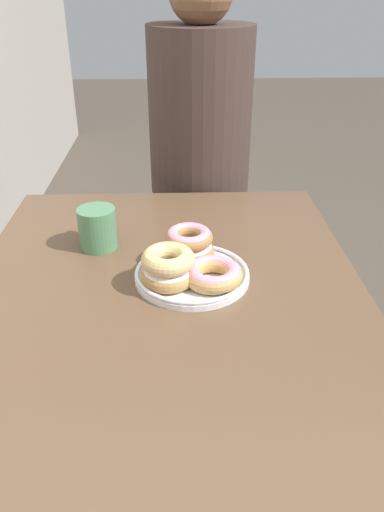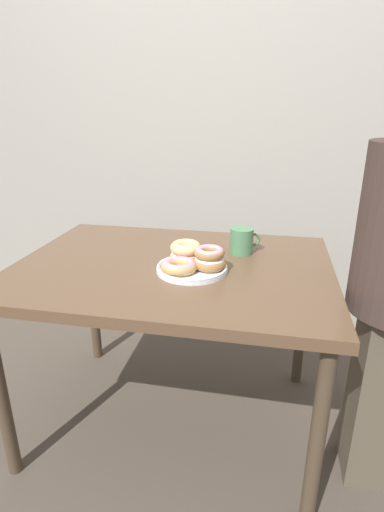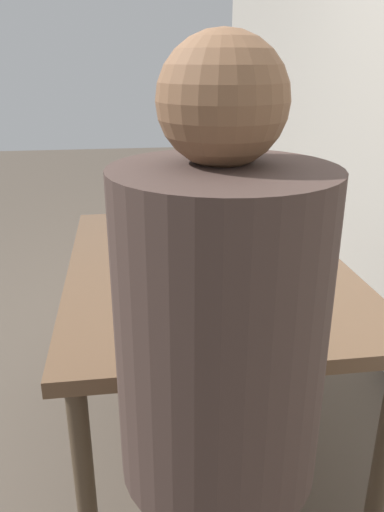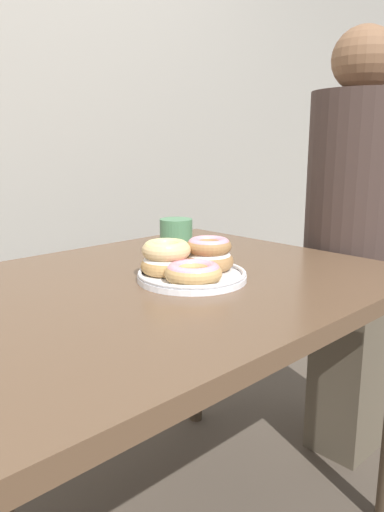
{
  "view_description": "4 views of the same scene",
  "coord_description": "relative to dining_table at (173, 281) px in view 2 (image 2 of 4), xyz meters",
  "views": [
    {
      "loc": [
        -0.89,
        0.15,
        1.37
      ],
      "look_at": [
        0.09,
        0.12,
        0.82
      ],
      "focal_mm": 35.0,
      "sensor_mm": 36.0,
      "label": 1
    },
    {
      "loc": [
        0.36,
        -1.22,
        1.33
      ],
      "look_at": [
        0.09,
        0.12,
        0.82
      ],
      "focal_mm": 28.0,
      "sensor_mm": 36.0,
      "label": 2
    },
    {
      "loc": [
        1.51,
        -0.08,
        1.38
      ],
      "look_at": [
        0.09,
        0.12,
        0.82
      ],
      "focal_mm": 35.0,
      "sensor_mm": 36.0,
      "label": 3
    },
    {
      "loc": [
        -0.72,
        -0.71,
        1.09
      ],
      "look_at": [
        0.09,
        0.12,
        0.82
      ],
      "focal_mm": 35.0,
      "sensor_mm": 36.0,
      "label": 4
    }
  ],
  "objects": [
    {
      "name": "coffee_mug",
      "position": [
        0.25,
        0.17,
        0.13
      ],
      "size": [
        0.13,
        0.1,
        0.11
      ],
      "color": "#4C7F56",
      "rests_on": "dining_table"
    },
    {
      "name": "ground_plane",
      "position": [
        0.0,
        -0.18,
        -0.69
      ],
      "size": [
        14.0,
        14.0,
        0.0
      ],
      "primitive_type": "plane",
      "color": "#4C4238"
    },
    {
      "name": "dining_table",
      "position": [
        0.0,
        0.0,
        0.0
      ],
      "size": [
        1.22,
        0.9,
        0.76
      ],
      "color": "brown",
      "rests_on": "ground_plane"
    },
    {
      "name": "donut_plate",
      "position": [
        0.09,
        -0.05,
        0.11
      ],
      "size": [
        0.28,
        0.27,
        0.09
      ],
      "color": "white",
      "rests_on": "dining_table"
    },
    {
      "name": "wall_back",
      "position": [
        0.0,
        0.95,
        0.61
      ],
      "size": [
        8.0,
        0.05,
        2.6
      ],
      "color": "#9E998E",
      "rests_on": "ground_plane"
    }
  ]
}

